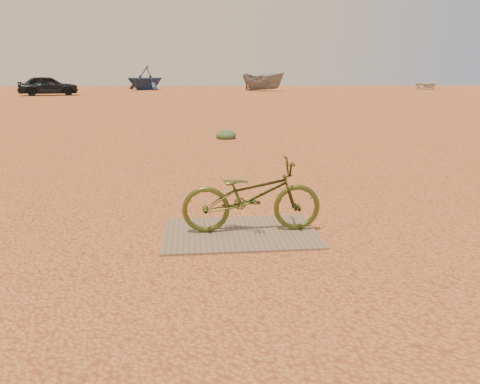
{
  "coord_description": "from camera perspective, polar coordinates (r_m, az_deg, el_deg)",
  "views": [
    {
      "loc": [
        0.1,
        -4.38,
        1.67
      ],
      "look_at": [
        0.59,
        0.33,
        0.46
      ],
      "focal_mm": 35.0,
      "sensor_mm": 36.0,
      "label": 1
    }
  ],
  "objects": [
    {
      "name": "plywood_board",
      "position": [
        5.02,
        -0.0,
        -5.01
      ],
      "size": [
        1.63,
        1.12,
        0.02
      ],
      "primitive_type": "cube",
      "color": "#795E4E",
      "rests_on": "ground"
    },
    {
      "name": "boat_far_right",
      "position": [
        55.32,
        21.66,
        12.07
      ],
      "size": [
        4.95,
        5.55,
        0.95
      ],
      "primitive_type": "imported",
      "rotation": [
        0.0,
        0.0,
        -0.45
      ],
      "color": "silver",
      "rests_on": "ground"
    },
    {
      "name": "bicycle",
      "position": [
        4.95,
        1.43,
        -0.45
      ],
      "size": [
        1.48,
        0.52,
        0.78
      ],
      "primitive_type": "imported",
      "rotation": [
        0.0,
        0.0,
        1.57
      ],
      "color": "#434D1C",
      "rests_on": "plywood_board"
    },
    {
      "name": "ground",
      "position": [
        4.69,
        -6.81,
        -6.66
      ],
      "size": [
        120.0,
        120.0,
        0.0
      ],
      "primitive_type": "plane",
      "color": "#DB7E4A",
      "rests_on": "ground"
    },
    {
      "name": "kale_b",
      "position": [
        12.37,
        -1.73,
        6.52
      ],
      "size": [
        0.54,
        0.54,
        0.29
      ],
      "primitive_type": "ellipsoid",
      "color": "#4D6844",
      "rests_on": "ground"
    },
    {
      "name": "car",
      "position": [
        39.69,
        -22.34,
        11.91
      ],
      "size": [
        4.66,
        2.76,
        1.49
      ],
      "primitive_type": "imported",
      "rotation": [
        0.0,
        0.0,
        1.82
      ],
      "color": "black",
      "rests_on": "ground"
    },
    {
      "name": "boat_mid_right",
      "position": [
        46.49,
        2.82,
        13.3
      ],
      "size": [
        4.6,
        4.23,
        1.76
      ],
      "primitive_type": "imported",
      "rotation": [
        0.0,
        0.0,
        0.88
      ],
      "color": "slate",
      "rests_on": "ground"
    },
    {
      "name": "boat_far_left",
      "position": [
        49.75,
        -11.48,
        13.47
      ],
      "size": [
        5.95,
        6.0,
        2.39
      ],
      "primitive_type": "imported",
      "rotation": [
        0.0,
        0.0,
        -0.72
      ],
      "color": "navy",
      "rests_on": "ground"
    }
  ]
}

